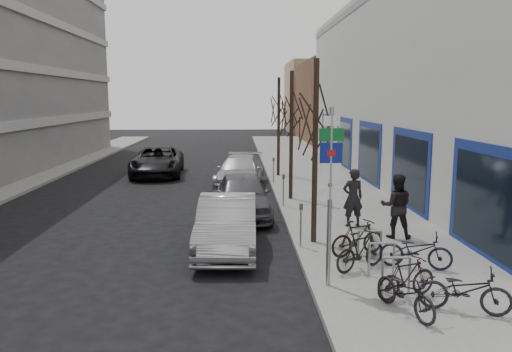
{
  "coord_description": "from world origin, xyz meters",
  "views": [
    {
      "loc": [
        0.36,
        -10.82,
        4.39
      ],
      "look_at": [
        0.92,
        4.42,
        2.0
      ],
      "focal_mm": 35.0,
      "sensor_mm": 36.0,
      "label": 1
    }
  ],
  "objects": [
    {
      "name": "bike_mid_inner",
      "position": [
        3.39,
        1.0,
        0.66
      ],
      "size": [
        1.67,
        1.32,
        1.01
      ],
      "primitive_type": "imported",
      "rotation": [
        0.0,
        0.0,
        2.14
      ],
      "color": "black",
      "rests_on": "sidewalk_east"
    },
    {
      "name": "parked_car_front",
      "position": [
        0.04,
        3.2,
        0.78
      ],
      "size": [
        1.77,
        4.78,
        1.56
      ],
      "primitive_type": "imported",
      "rotation": [
        0.0,
        0.0,
        -0.02
      ],
      "color": "#9C9DA1",
      "rests_on": "ground"
    },
    {
      "name": "highway_sign_pole",
      "position": [
        2.4,
        -0.01,
        2.46
      ],
      "size": [
        0.55,
        0.1,
        4.2
      ],
      "color": "gray",
      "rests_on": "ground"
    },
    {
      "name": "meter_front",
      "position": [
        2.15,
        3.0,
        0.92
      ],
      "size": [
        0.1,
        0.08,
        1.27
      ],
      "color": "gray",
      "rests_on": "sidewalk_east"
    },
    {
      "name": "ground",
      "position": [
        0.0,
        0.0,
        0.0
      ],
      "size": [
        120.0,
        120.0,
        0.0
      ],
      "primitive_type": "plane",
      "color": "black",
      "rests_on": "ground"
    },
    {
      "name": "meter_mid",
      "position": [
        2.15,
        8.5,
        0.92
      ],
      "size": [
        0.1,
        0.08,
        1.27
      ],
      "color": "gray",
      "rests_on": "sidewalk_east"
    },
    {
      "name": "pedestrian_near",
      "position": [
        4.17,
        5.27,
        1.12
      ],
      "size": [
        0.77,
        0.57,
        1.95
      ],
      "primitive_type": "imported",
      "rotation": [
        0.0,
        0.0,
        3.3
      ],
      "color": "black",
      "rests_on": "sidewalk_east"
    },
    {
      "name": "bike_far_curb",
      "position": [
        4.85,
        -1.55,
        0.69
      ],
      "size": [
        1.85,
        1.13,
        1.08
      ],
      "primitive_type": "imported",
      "rotation": [
        0.0,
        0.0,
        1.21
      ],
      "color": "black",
      "rests_on": "sidewalk_east"
    },
    {
      "name": "tree_far",
      "position": [
        2.6,
        16.5,
        4.1
      ],
      "size": [
        1.8,
        1.8,
        5.5
      ],
      "color": "black",
      "rests_on": "ground"
    },
    {
      "name": "parked_car_back",
      "position": [
        0.47,
        13.71,
        0.77
      ],
      "size": [
        2.77,
        5.51,
        1.53
      ],
      "primitive_type": "imported",
      "rotation": [
        0.0,
        0.0,
        -0.12
      ],
      "color": "#A9A9AE",
      "rests_on": "ground"
    },
    {
      "name": "meter_back",
      "position": [
        2.15,
        14.0,
        0.92
      ],
      "size": [
        0.1,
        0.08,
        1.27
      ],
      "color": "gray",
      "rests_on": "sidewalk_east"
    },
    {
      "name": "tan_building_far",
      "position": [
        13.5,
        55.0,
        4.5
      ],
      "size": [
        13.0,
        12.0,
        9.0
      ],
      "primitive_type": "cube",
      "color": "#937A5B",
      "rests_on": "ground"
    },
    {
      "name": "bike_mid_curb",
      "position": [
        4.81,
        1.07,
        0.69
      ],
      "size": [
        1.85,
        1.09,
        1.08
      ],
      "primitive_type": "imported",
      "rotation": [
        0.0,
        0.0,
        1.24
      ],
      "color": "black",
      "rests_on": "sidewalk_east"
    },
    {
      "name": "parked_car_mid",
      "position": [
        0.53,
        7.4,
        0.82
      ],
      "size": [
        2.17,
        4.91,
        1.64
      ],
      "primitive_type": "imported",
      "rotation": [
        0.0,
        0.0,
        0.05
      ],
      "color": "#4F4F54",
      "rests_on": "ground"
    },
    {
      "name": "bike_rack",
      "position": [
        3.8,
        0.6,
        0.66
      ],
      "size": [
        0.66,
        2.26,
        0.83
      ],
      "color": "gray",
      "rests_on": "sidewalk_east"
    },
    {
      "name": "tree_mid",
      "position": [
        2.6,
        10.0,
        4.1
      ],
      "size": [
        1.8,
        1.8,
        5.5
      ],
      "color": "black",
      "rests_on": "ground"
    },
    {
      "name": "sidewalk_east",
      "position": [
        4.5,
        10.0,
        0.07
      ],
      "size": [
        5.0,
        70.0,
        0.15
      ],
      "primitive_type": "cube",
      "color": "slate",
      "rests_on": "ground"
    },
    {
      "name": "tree_near",
      "position": [
        2.6,
        3.5,
        4.1
      ],
      "size": [
        1.8,
        1.8,
        5.5
      ],
      "color": "black",
      "rests_on": "ground"
    },
    {
      "name": "pedestrian_far",
      "position": [
        5.18,
        3.87,
        1.15
      ],
      "size": [
        0.83,
        0.64,
        2.0
      ],
      "primitive_type": "imported",
      "rotation": [
        0.0,
        0.0,
        2.93
      ],
      "color": "black",
      "rests_on": "sidewalk_east"
    },
    {
      "name": "bike_near_left",
      "position": [
        3.66,
        -1.56,
        0.67
      ],
      "size": [
        1.11,
        1.77,
        1.04
      ],
      "primitive_type": "imported",
      "rotation": [
        0.0,
        0.0,
        0.38
      ],
      "color": "black",
      "rests_on": "sidewalk_east"
    },
    {
      "name": "bike_near_right",
      "position": [
        3.94,
        -0.79,
        0.61
      ],
      "size": [
        1.58,
        0.97,
        0.92
      ],
      "primitive_type": "imported",
      "rotation": [
        0.0,
        0.0,
        1.94
      ],
      "color": "black",
      "rests_on": "sidewalk_east"
    },
    {
      "name": "bike_far_inner",
      "position": [
        3.59,
        2.13,
        0.66
      ],
      "size": [
        1.74,
        1.09,
        1.02
      ],
      "primitive_type": "imported",
      "rotation": [
        0.0,
        0.0,
        1.96
      ],
      "color": "black",
      "rests_on": "sidewalk_east"
    },
    {
      "name": "brick_building_far",
      "position": [
        13.0,
        40.0,
        4.0
      ],
      "size": [
        12.0,
        14.0,
        8.0
      ],
      "primitive_type": "cube",
      "color": "brown",
      "rests_on": "ground"
    },
    {
      "name": "lane_car",
      "position": [
        -4.24,
        17.63,
        0.82
      ],
      "size": [
        3.09,
        6.09,
        1.65
      ],
      "primitive_type": "imported",
      "rotation": [
        0.0,
        0.0,
        0.06
      ],
      "color": "black",
      "rests_on": "ground"
    }
  ]
}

